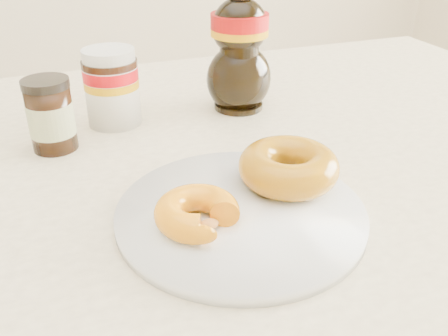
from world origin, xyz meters
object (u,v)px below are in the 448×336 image
object	(u,v)px
nutella_jar	(112,84)
syrup_bottle	(239,46)
donut_bitten	(197,213)
plate	(241,213)
dark_jar	(51,116)
dining_table	(180,224)
donut_whole	(289,167)

from	to	relation	value
nutella_jar	syrup_bottle	bearing A→B (deg)	-2.29
donut_bitten	nutella_jar	size ratio (longest dim) A/B	0.76
donut_bitten	syrup_bottle	world-z (taller)	syrup_bottle
plate	dark_jar	bearing A→B (deg)	125.28
dining_table	plate	distance (m)	0.16
plate	donut_bitten	distance (m)	0.06
plate	donut_whole	world-z (taller)	donut_whole
dining_table	nutella_jar	distance (m)	0.23
donut_bitten	donut_whole	bearing A→B (deg)	42.94
dining_table	syrup_bottle	xyz separation A→B (m)	(0.15, 0.16, 0.18)
donut_bitten	syrup_bottle	xyz separation A→B (m)	(0.16, 0.30, 0.07)
donut_whole	dark_jar	distance (m)	0.32
nutella_jar	syrup_bottle	distance (m)	0.20
dining_table	nutella_jar	world-z (taller)	nutella_jar
dining_table	nutella_jar	size ratio (longest dim) A/B	12.64
dining_table	syrup_bottle	world-z (taller)	syrup_bottle
donut_whole	nutella_jar	world-z (taller)	nutella_jar
plate	donut_bitten	world-z (taller)	donut_bitten
dining_table	syrup_bottle	size ratio (longest dim) A/B	7.03
dining_table	syrup_bottle	distance (m)	0.29
dining_table	dark_jar	size ratio (longest dim) A/B	14.59
plate	donut_whole	size ratio (longest dim) A/B	2.30
plate	donut_whole	bearing A→B (deg)	24.43
plate	nutella_jar	world-z (taller)	nutella_jar
syrup_bottle	dark_jar	size ratio (longest dim) A/B	2.08
dining_table	syrup_bottle	bearing A→B (deg)	47.95
plate	syrup_bottle	size ratio (longest dim) A/B	1.30
nutella_jar	dark_jar	world-z (taller)	nutella_jar
donut_bitten	dining_table	bearing A→B (deg)	105.64
dining_table	dark_jar	world-z (taller)	dark_jar
nutella_jar	dark_jar	distance (m)	0.11
nutella_jar	syrup_bottle	xyz separation A→B (m)	(0.19, -0.01, 0.04)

